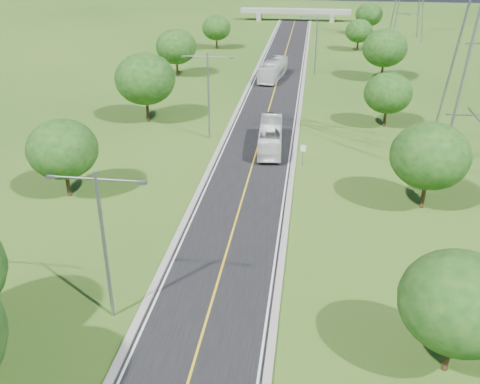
# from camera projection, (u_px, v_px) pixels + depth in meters

# --- Properties ---
(ground) EXTENTS (260.00, 260.00, 0.00)m
(ground) POSITION_uv_depth(u_px,v_px,m) (270.00, 104.00, 76.17)
(ground) COLOR #294E16
(ground) RESTS_ON ground
(road) EXTENTS (8.00, 150.00, 0.06)m
(road) POSITION_uv_depth(u_px,v_px,m) (274.00, 92.00, 81.50)
(road) COLOR black
(road) RESTS_ON ground
(curb_left) EXTENTS (0.50, 150.00, 0.22)m
(curb_left) POSITION_uv_depth(u_px,v_px,m) (246.00, 91.00, 81.99)
(curb_left) COLOR gray
(curb_left) RESTS_ON ground
(curb_right) EXTENTS (0.50, 150.00, 0.22)m
(curb_right) POSITION_uv_depth(u_px,v_px,m) (302.00, 93.00, 80.95)
(curb_right) COLOR gray
(curb_right) RESTS_ON ground
(speed_limit_sign) EXTENTS (0.55, 0.09, 2.40)m
(speed_limit_sign) POSITION_uv_depth(u_px,v_px,m) (303.00, 152.00, 55.23)
(speed_limit_sign) COLOR slate
(speed_limit_sign) RESTS_ON ground
(overpass) EXTENTS (30.00, 3.00, 3.20)m
(overpass) POSITION_uv_depth(u_px,v_px,m) (295.00, 12.00, 146.37)
(overpass) COLOR gray
(overpass) RESTS_ON ground
(streetlight_near_left) EXTENTS (5.90, 0.25, 10.00)m
(streetlight_near_left) POSITION_uv_depth(u_px,v_px,m) (103.00, 235.00, 31.55)
(streetlight_near_left) COLOR slate
(streetlight_near_left) RESTS_ON ground
(streetlight_mid_left) EXTENTS (5.90, 0.25, 10.00)m
(streetlight_mid_left) POSITION_uv_depth(u_px,v_px,m) (208.00, 89.00, 60.94)
(streetlight_mid_left) COLOR slate
(streetlight_mid_left) RESTS_ON ground
(streetlight_far_right) EXTENTS (5.90, 0.25, 10.00)m
(streetlight_far_right) POSITION_uv_depth(u_px,v_px,m) (316.00, 40.00, 88.87)
(streetlight_far_right) COLOR slate
(streetlight_far_right) RESTS_ON ground
(tree_lb) EXTENTS (6.30, 6.30, 7.33)m
(tree_lb) POSITION_uv_depth(u_px,v_px,m) (62.00, 149.00, 47.59)
(tree_lb) COLOR black
(tree_lb) RESTS_ON ground
(tree_lc) EXTENTS (7.56, 7.56, 8.79)m
(tree_lc) POSITION_uv_depth(u_px,v_px,m) (145.00, 79.00, 66.65)
(tree_lc) COLOR black
(tree_lc) RESTS_ON ground
(tree_ld) EXTENTS (6.72, 6.72, 7.82)m
(tree_ld) POSITION_uv_depth(u_px,v_px,m) (176.00, 47.00, 88.54)
(tree_ld) COLOR black
(tree_ld) RESTS_ON ground
(tree_le) EXTENTS (5.88, 5.88, 6.84)m
(tree_le) POSITION_uv_depth(u_px,v_px,m) (216.00, 28.00, 109.89)
(tree_le) COLOR black
(tree_le) RESTS_ON ground
(tree_ra) EXTENTS (6.30, 6.30, 7.33)m
(tree_ra) POSITION_uv_depth(u_px,v_px,m) (459.00, 302.00, 27.90)
(tree_ra) COLOR black
(tree_ra) RESTS_ON ground
(tree_rb) EXTENTS (6.72, 6.72, 7.82)m
(tree_rb) POSITION_uv_depth(u_px,v_px,m) (430.00, 156.00, 45.33)
(tree_rb) COLOR black
(tree_rb) RESTS_ON ground
(tree_rc) EXTENTS (5.88, 5.88, 6.84)m
(tree_rc) POSITION_uv_depth(u_px,v_px,m) (388.00, 93.00, 65.32)
(tree_rc) COLOR black
(tree_rc) RESTS_ON ground
(tree_rd) EXTENTS (7.14, 7.14, 8.30)m
(tree_rd) POSITION_uv_depth(u_px,v_px,m) (385.00, 48.00, 86.04)
(tree_rd) COLOR black
(tree_rd) RESTS_ON ground
(tree_re) EXTENTS (5.46, 5.46, 6.35)m
(tree_re) POSITION_uv_depth(u_px,v_px,m) (359.00, 31.00, 108.27)
(tree_re) COLOR black
(tree_re) RESTS_ON ground
(tree_rf) EXTENTS (6.30, 6.30, 7.33)m
(tree_rf) POSITION_uv_depth(u_px,v_px,m) (369.00, 15.00, 125.39)
(tree_rf) COLOR black
(tree_rf) RESTS_ON ground
(bus_outbound) EXTENTS (3.04, 10.60, 2.92)m
(bus_outbound) POSITION_uv_depth(u_px,v_px,m) (271.00, 136.00, 59.72)
(bus_outbound) COLOR white
(bus_outbound) RESTS_ON road
(bus_inbound) EXTENTS (4.24, 11.38, 3.10)m
(bus_inbound) POSITION_uv_depth(u_px,v_px,m) (273.00, 70.00, 88.25)
(bus_inbound) COLOR white
(bus_inbound) RESTS_ON road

